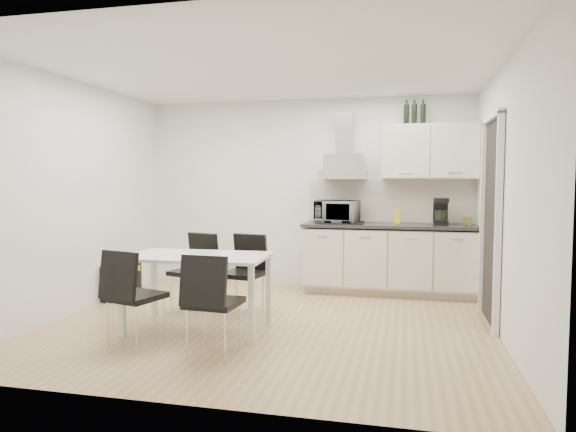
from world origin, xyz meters
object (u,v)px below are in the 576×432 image
at_px(chair_far_right, 242,275).
at_px(chair_far_left, 193,273).
at_px(kitchenette, 391,230).
at_px(chair_near_right, 214,304).
at_px(guitar_amp, 119,282).
at_px(dining_table, 198,263).
at_px(chair_near_left, 136,298).
at_px(floor_speaker, 218,272).

bearing_deg(chair_far_right, chair_far_left, 11.94).
height_order(kitchenette, chair_near_right, kitchenette).
xyz_separation_m(chair_near_right, guitar_amp, (-1.91, 1.68, -0.22)).
height_order(dining_table, chair_near_left, chair_near_left).
relative_size(kitchenette, chair_near_left, 2.86).
xyz_separation_m(chair_far_right, guitar_amp, (-1.73, 0.37, -0.22)).
bearing_deg(dining_table, chair_far_right, 67.48).
distance_m(chair_far_right, floor_speaker, 1.87).
relative_size(kitchenette, dining_table, 1.80).
bearing_deg(chair_near_right, dining_table, 126.29).
height_order(chair_near_right, floor_speaker, chair_near_right).
height_order(chair_far_right, chair_near_right, same).
relative_size(chair_far_left, chair_far_right, 1.00).
bearing_deg(kitchenette, floor_speaker, 176.16).
bearing_deg(guitar_amp, chair_near_right, -19.58).
height_order(dining_table, floor_speaker, dining_table).
height_order(chair_far_left, chair_near_left, same).
relative_size(dining_table, chair_far_left, 1.59).
bearing_deg(chair_far_left, chair_near_left, 106.31).
distance_m(kitchenette, floor_speaker, 2.56).
height_order(chair_near_right, guitar_amp, chair_near_right).
bearing_deg(chair_near_right, chair_far_left, 123.96).
xyz_separation_m(chair_near_left, guitar_amp, (-1.15, 1.62, -0.22)).
distance_m(chair_far_left, floor_speaker, 1.68).
xyz_separation_m(kitchenette, chair_near_left, (-2.16, -2.70, -0.39)).
relative_size(dining_table, chair_near_right, 1.59).
bearing_deg(kitchenette, chair_far_left, -145.76).
xyz_separation_m(kitchenette, chair_near_right, (-1.39, -2.76, -0.39)).
distance_m(chair_near_right, guitar_amp, 2.56).
distance_m(kitchenette, chair_far_right, 2.17).
relative_size(kitchenette, floor_speaker, 8.13).
distance_m(dining_table, guitar_amp, 1.86).
bearing_deg(floor_speaker, chair_near_left, -95.56).
height_order(chair_far_right, floor_speaker, chair_far_right).
relative_size(chair_near_right, floor_speaker, 2.84).
height_order(kitchenette, chair_near_left, kitchenette).
relative_size(chair_near_left, guitar_amp, 1.56).
relative_size(dining_table, chair_near_left, 1.59).
height_order(dining_table, chair_far_left, chair_far_left).
xyz_separation_m(chair_near_left, chair_near_right, (0.77, -0.07, 0.00)).
bearing_deg(chair_far_left, dining_table, 134.35).
relative_size(kitchenette, guitar_amp, 4.48).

